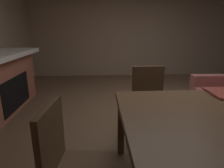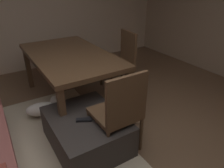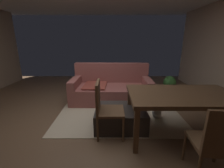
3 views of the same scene
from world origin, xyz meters
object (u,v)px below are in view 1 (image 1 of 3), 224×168
Objects in this scene: dining_table at (196,138)px; dining_chair_west at (149,97)px; ottoman_coffee_table at (172,129)px; tv_remote at (175,113)px; dining_chair_south at (69,160)px.

dining_chair_west is at bearing -179.97° from dining_table.
ottoman_coffee_table is 0.50m from dining_chair_west.
dining_table is at bearing 11.55° from tv_remote.
dining_chair_south is (-0.01, -0.89, -0.14)m from dining_table.
dining_chair_west is at bearing -100.46° from tv_remote.
dining_chair_west is (-1.25, -0.00, -0.14)m from dining_table.
dining_chair_south is (0.97, -1.13, 0.34)m from ottoman_coffee_table.
tv_remote is at bearing 130.87° from dining_chair_south.
dining_chair_south is (1.02, -1.17, 0.15)m from tv_remote.
ottoman_coffee_table is at bearing -14.82° from tv_remote.
tv_remote is 0.09× the size of dining_table.
dining_table is 0.90m from dining_chair_south.
dining_chair_west is (-0.27, -0.25, 0.34)m from ottoman_coffee_table.
dining_chair_south is 1.00× the size of dining_chair_west.
dining_chair_south is 1.52m from dining_chair_west.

